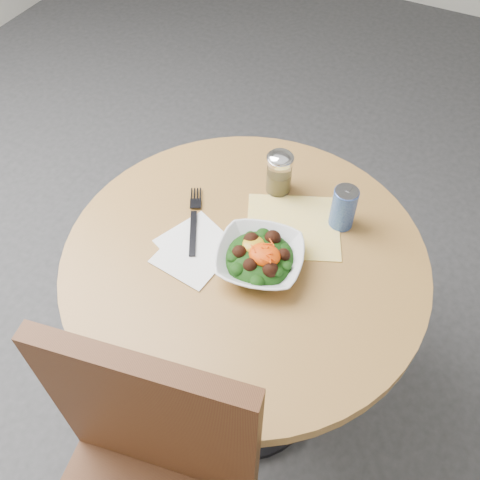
{
  "coord_description": "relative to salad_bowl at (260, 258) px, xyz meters",
  "views": [
    {
      "loc": [
        0.35,
        -0.72,
        1.78
      ],
      "look_at": [
        -0.01,
        -0.01,
        0.81
      ],
      "focal_mm": 40.0,
      "sensor_mm": 36.0,
      "label": 1
    }
  ],
  "objects": [
    {
      "name": "ground",
      "position": [
        -0.04,
        0.01,
        -0.78
      ],
      "size": [
        6.0,
        6.0,
        0.0
      ],
      "primitive_type": "plane",
      "color": "#2F2F32",
      "rests_on": "ground"
    },
    {
      "name": "spice_shaker",
      "position": [
        -0.07,
        0.25,
        0.03
      ],
      "size": [
        0.07,
        0.07,
        0.13
      ],
      "color": "silver",
      "rests_on": "table"
    },
    {
      "name": "table",
      "position": [
        -0.04,
        0.01,
        -0.23
      ],
      "size": [
        0.9,
        0.9,
        0.75
      ],
      "color": "black",
      "rests_on": "ground"
    },
    {
      "name": "cloth_napkin",
      "position": [
        0.02,
        0.15,
        -0.03
      ],
      "size": [
        0.3,
        0.29,
        0.0
      ],
      "primitive_type": "cube",
      "rotation": [
        0.0,
        0.0,
        0.41
      ],
      "color": "yellow",
      "rests_on": "table"
    },
    {
      "name": "beverage_can",
      "position": [
        0.13,
        0.22,
        0.03
      ],
      "size": [
        0.06,
        0.06,
        0.12
      ],
      "color": "navy",
      "rests_on": "table"
    },
    {
      "name": "paper_napkins",
      "position": [
        -0.16,
        -0.03,
        -0.03
      ],
      "size": [
        0.2,
        0.22,
        0.0
      ],
      "color": "white",
      "rests_on": "table"
    },
    {
      "name": "salad_bowl",
      "position": [
        0.0,
        0.0,
        0.0
      ],
      "size": [
        0.25,
        0.25,
        0.08
      ],
      "color": "silver",
      "rests_on": "table"
    },
    {
      "name": "fork",
      "position": [
        -0.21,
        0.06,
        -0.02
      ],
      "size": [
        0.13,
        0.22,
        0.0
      ],
      "color": "black",
      "rests_on": "table"
    }
  ]
}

